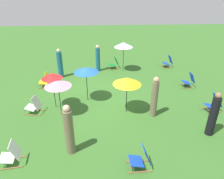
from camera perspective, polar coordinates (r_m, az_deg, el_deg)
ground_plane at (r=10.69m, az=-6.44°, el=-2.56°), size 40.00×40.00×0.00m
deckchair_0 at (r=7.71m, az=-25.56°, el=-15.68°), size 0.57×0.82×0.83m
deckchair_1 at (r=14.26m, az=0.60°, el=7.09°), size 0.63×0.84×0.83m
deckchair_3 at (r=12.47m, az=20.14°, el=2.27°), size 0.50×0.77×0.83m
deckchair_4 at (r=9.98m, az=-20.35°, el=-4.16°), size 0.62×0.84×0.83m
deckchair_5 at (r=6.97m, az=7.86°, el=-17.98°), size 0.51×0.78×0.83m
deckchair_6 at (r=15.02m, az=14.92°, el=7.22°), size 0.52×0.79×0.83m
deckchair_7 at (r=12.27m, az=-17.49°, el=2.30°), size 0.51×0.78×0.83m
deckchair_8 at (r=10.56m, az=25.86°, el=-3.51°), size 0.62×0.84×0.83m
umbrella_0 at (r=9.60m, az=-16.01°, el=3.59°), size 0.92×0.92×1.73m
umbrella_1 at (r=9.02m, az=-14.49°, el=1.53°), size 1.13×1.13×1.63m
umbrella_2 at (r=13.47m, az=3.17°, el=12.02°), size 1.18×1.18×1.91m
umbrella_3 at (r=8.93m, az=4.13°, el=2.31°), size 1.22×1.22×1.69m
umbrella_4 at (r=9.93m, az=-7.05°, el=5.26°), size 1.16×1.16×1.72m
person_0 at (r=13.16m, az=-13.91°, el=6.71°), size 0.35×0.35×1.78m
person_1 at (r=9.11m, az=11.43°, el=-2.15°), size 0.37×0.37×1.85m
person_2 at (r=13.76m, az=-3.85°, el=8.35°), size 0.31×0.31×1.73m
person_3 at (r=8.72m, az=25.75°, el=-6.29°), size 0.34×0.34×1.81m
person_4 at (r=7.21m, az=-11.58°, el=-10.92°), size 0.35×0.35×1.88m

